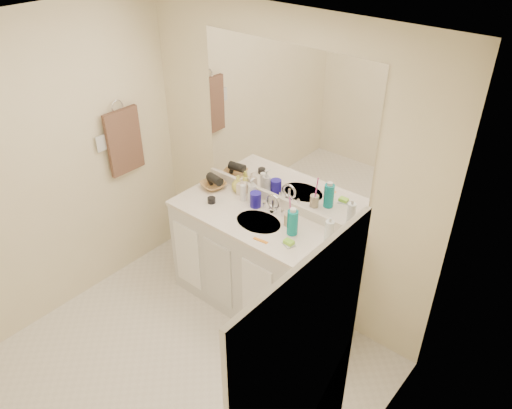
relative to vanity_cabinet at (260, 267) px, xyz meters
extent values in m
cube|color=white|center=(0.00, -1.02, -0.42)|extent=(2.60, 2.60, 0.00)
cube|color=white|center=(0.00, -1.02, 1.97)|extent=(2.60, 2.60, 0.02)
cube|color=#F6E8C0|center=(0.00, 0.28, 0.77)|extent=(2.60, 0.02, 2.40)
cube|color=#F6E8C0|center=(-1.30, -1.02, 0.77)|extent=(0.02, 2.60, 2.40)
cube|color=#F6E8C0|center=(1.30, -1.02, 0.77)|extent=(0.02, 2.60, 2.40)
cube|color=silver|center=(0.00, 0.00, 0.00)|extent=(1.50, 0.55, 0.85)
cube|color=silver|center=(0.00, 0.00, 0.44)|extent=(1.52, 0.57, 0.03)
cube|color=white|center=(0.00, 0.26, 0.50)|extent=(1.52, 0.03, 0.08)
cylinder|color=silver|center=(0.00, -0.02, 0.44)|extent=(0.37, 0.37, 0.02)
cylinder|color=silver|center=(0.00, 0.16, 0.51)|extent=(0.02, 0.02, 0.11)
cube|color=white|center=(0.00, 0.27, 1.14)|extent=(1.48, 0.01, 1.20)
cylinder|color=#20179F|center=(-0.16, 0.13, 0.52)|extent=(0.10, 0.10, 0.12)
cylinder|color=tan|center=(0.20, 0.09, 0.50)|extent=(0.08, 0.08, 0.10)
cylinder|color=#E63C9E|center=(0.21, 0.09, 0.60)|extent=(0.01, 0.04, 0.21)
cylinder|color=#0B868A|center=(0.28, 0.02, 0.55)|extent=(0.10, 0.10, 0.19)
cylinder|color=white|center=(0.54, 0.11, 0.54)|extent=(0.08, 0.08, 0.17)
cube|color=silver|center=(0.35, -0.10, 0.46)|extent=(0.10, 0.09, 0.01)
cube|color=#93E237|center=(0.35, -0.10, 0.48)|extent=(0.07, 0.05, 0.03)
cube|color=orange|center=(0.16, -0.19, 0.46)|extent=(0.12, 0.04, 0.00)
cylinder|color=black|center=(-0.46, -0.05, 0.48)|extent=(0.08, 0.08, 0.05)
cylinder|color=white|center=(-0.29, 0.14, 0.53)|extent=(0.04, 0.04, 0.14)
imported|color=silver|center=(-0.22, 0.17, 0.56)|extent=(0.10, 0.10, 0.21)
imported|color=beige|center=(-0.36, 0.20, 0.53)|extent=(0.08, 0.08, 0.15)
imported|color=#D1CD51|center=(-0.42, 0.22, 0.53)|extent=(0.14, 0.14, 0.15)
imported|color=#A97944|center=(-0.61, 0.12, 0.48)|extent=(0.25, 0.25, 0.05)
cylinder|color=black|center=(-0.59, 0.12, 0.54)|extent=(0.16, 0.09, 0.07)
torus|color=silver|center=(-1.27, -0.25, 1.12)|extent=(0.01, 0.11, 0.11)
cube|color=#3E2921|center=(-1.25, -0.25, 0.82)|extent=(0.04, 0.32, 0.55)
cube|color=silver|center=(-1.27, -0.45, 0.88)|extent=(0.01, 0.08, 0.13)
camera|label=1|loc=(1.98, -2.41, 2.61)|focal=35.00mm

